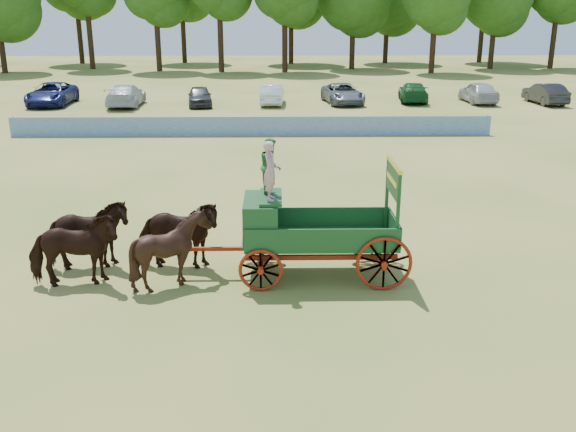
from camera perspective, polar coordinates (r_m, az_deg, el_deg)
The scene contains 8 objects.
ground at distance 17.78m, azimuth -2.09°, elevation -3.85°, with size 160.00×160.00×0.00m, color tan.
horse_lead_left at distance 16.62m, azimuth -18.51°, elevation -2.92°, with size 1.02×2.24×1.89m, color black.
horse_lead_right at distance 17.60m, azimuth -17.49°, elevation -1.65°, with size 1.02×2.24×1.89m, color black.
horse_wheel_left at distance 16.06m, azimuth -10.31°, elevation -2.96°, with size 1.53×1.72×1.89m, color black.
horse_wheel_right at distance 17.08m, azimuth -9.75°, elevation -1.65°, with size 1.02×2.24×1.89m, color black.
farm_dray at distance 16.19m, azimuth 0.39°, elevation -0.25°, with size 6.00×2.00×3.60m.
sponsor_banner at distance 35.06m, azimuth -3.26°, elevation 7.96°, with size 26.00×0.08×1.05m, color #1C4599.
parked_cars at distance 47.06m, azimuth 3.02°, elevation 10.81°, with size 57.96×7.04×1.63m.
Camera 1 is at (0.35, -16.50, 6.61)m, focal length 40.00 mm.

